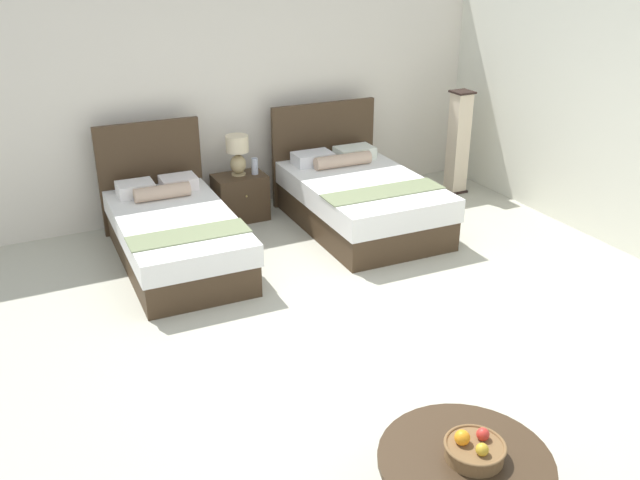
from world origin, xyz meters
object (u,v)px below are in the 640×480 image
object	(u,v)px
bed_near_window	(175,233)
floor_lamp_corner	(458,143)
coffee_table	(465,471)
table_lamp	(238,152)
nightstand	(240,197)
vase	(255,166)
bed_near_corner	(359,198)
fruit_bowl	(474,449)

from	to	relation	value
bed_near_window	floor_lamp_corner	xyz separation A→B (m)	(3.82, 0.43, 0.35)
coffee_table	bed_near_window	bearing A→B (deg)	97.58
table_lamp	nightstand	bearing A→B (deg)	-90.00
nightstand	vase	world-z (taller)	vase
bed_near_window	table_lamp	world-z (taller)	bed_near_window
bed_near_corner	vase	world-z (taller)	bed_near_corner
coffee_table	fruit_bowl	distance (m)	0.15
bed_near_corner	coffee_table	world-z (taller)	bed_near_corner
nightstand	table_lamp	size ratio (longest dim) A/B	1.28
coffee_table	nightstand	bearing A→B (deg)	84.62
floor_lamp_corner	coffee_table	bearing A→B (deg)	-126.21
bed_near_window	fruit_bowl	size ratio (longest dim) A/B	6.16
bed_near_corner	floor_lamp_corner	bearing A→B (deg)	14.56
floor_lamp_corner	bed_near_corner	bearing A→B (deg)	-165.44
fruit_bowl	floor_lamp_corner	bearing A→B (deg)	54.22
coffee_table	floor_lamp_corner	world-z (taller)	floor_lamp_corner
bed_near_window	coffee_table	bearing A→B (deg)	-82.42
bed_near_corner	nightstand	xyz separation A→B (m)	(-1.14, 0.79, -0.06)
table_lamp	fruit_bowl	xyz separation A→B (m)	(-0.41, -4.86, -0.34)
bed_near_corner	table_lamp	distance (m)	1.48
fruit_bowl	vase	bearing A→B (deg)	83.00
table_lamp	fruit_bowl	bearing A→B (deg)	-94.84
bed_near_corner	table_lamp	size ratio (longest dim) A/B	4.55
fruit_bowl	floor_lamp_corner	world-z (taller)	floor_lamp_corner
nightstand	table_lamp	world-z (taller)	table_lamp
coffee_table	floor_lamp_corner	distance (m)	5.56
vase	bed_near_corner	bearing A→B (deg)	-37.75
nightstand	vase	distance (m)	0.41
bed_near_corner	fruit_bowl	size ratio (longest dim) A/B	6.10
nightstand	floor_lamp_corner	bearing A→B (deg)	-7.03
bed_near_corner	coffee_table	size ratio (longest dim) A/B	2.15
floor_lamp_corner	vase	bearing A→B (deg)	173.35
bed_near_window	vase	world-z (taller)	bed_near_window
vase	floor_lamp_corner	world-z (taller)	floor_lamp_corner
vase	bed_near_window	bearing A→B (deg)	-147.78
coffee_table	fruit_bowl	xyz separation A→B (m)	(0.04, -0.01, 0.15)
bed_near_window	vase	xyz separation A→B (m)	(1.17, 0.74, 0.33)
fruit_bowl	floor_lamp_corner	size ratio (longest dim) A/B	0.26
coffee_table	bed_near_corner	bearing A→B (deg)	68.46
bed_near_corner	nightstand	distance (m)	1.39
table_lamp	floor_lamp_corner	size ratio (longest dim) A/B	0.35
nightstand	table_lamp	xyz separation A→B (m)	(0.00, 0.02, 0.54)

